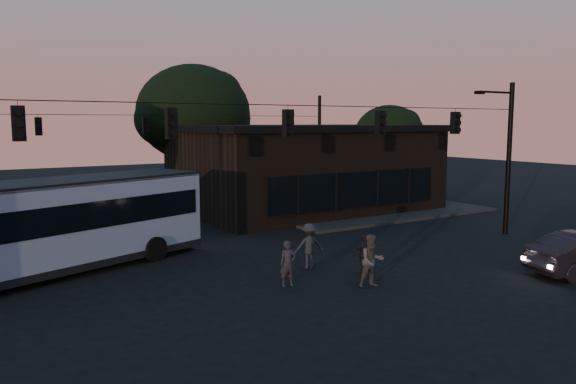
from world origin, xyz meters
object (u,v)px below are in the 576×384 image
pedestrian_c (364,254)px  pedestrian_a (288,264)px  bus (49,222)px  pedestrian_b (372,261)px  building (305,167)px  pedestrian_d (309,246)px

pedestrian_c → pedestrian_a: bearing=6.9°
bus → pedestrian_b: bus is taller
pedestrian_c → bus: bearing=-20.3°
building → bus: 18.37m
building → pedestrian_c: (-6.93, -13.96, -1.94)m
bus → pedestrian_b: 11.73m
pedestrian_a → pedestrian_d: size_ratio=0.90×
pedestrian_c → pedestrian_b: bearing=71.1°
pedestrian_c → building: bearing=-104.0°
bus → pedestrian_d: (8.52, -4.39, -1.08)m
building → pedestrian_d: 14.70m
building → pedestrian_c: size_ratio=10.04×
pedestrian_c → pedestrian_d: pedestrian_d is taller
building → pedestrian_b: (-7.74, -15.30, -1.80)m
building → pedestrian_d: building is taller
building → pedestrian_c: building is taller
pedestrian_b → pedestrian_c: pedestrian_b is taller
pedestrian_a → pedestrian_c: (3.15, -0.30, -0.02)m
pedestrian_b → pedestrian_d: size_ratio=1.04×
pedestrian_a → pedestrian_b: size_ratio=0.86×
bus → pedestrian_b: bearing=-59.3°
building → pedestrian_d: bearing=-123.8°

